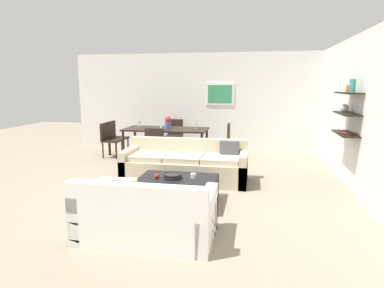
{
  "coord_description": "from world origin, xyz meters",
  "views": [
    {
      "loc": [
        1.31,
        -5.81,
        1.85
      ],
      "look_at": [
        0.17,
        0.2,
        0.75
      ],
      "focal_mm": 31.23,
      "sensor_mm": 36.0,
      "label": 1
    }
  ],
  "objects": [
    {
      "name": "centerpiece_vase",
      "position": [
        -0.83,
        2.24,
        0.91
      ],
      "size": [
        0.16,
        0.16,
        0.31
      ],
      "color": "#4C518C",
      "rests_on": "dining_table"
    },
    {
      "name": "wine_glass_foot",
      "position": [
        -0.89,
        1.84,
        0.86
      ],
      "size": [
        0.07,
        0.07,
        0.15
      ],
      "color": "silver",
      "rests_on": "dining_table"
    },
    {
      "name": "dining_chair_foot",
      "position": [
        -0.89,
        1.37,
        0.5
      ],
      "size": [
        0.44,
        0.44,
        0.88
      ],
      "color": "black",
      "rests_on": "ground"
    },
    {
      "name": "wine_glass_left_far",
      "position": [
        -1.64,
        2.37,
        0.87
      ],
      "size": [
        0.07,
        0.07,
        0.17
      ],
      "color": "silver",
      "rests_on": "dining_table"
    },
    {
      "name": "dining_chair_head",
      "position": [
        -0.89,
        3.13,
        0.5
      ],
      "size": [
        0.44,
        0.44,
        0.88
      ],
      "color": "black",
      "rests_on": "ground"
    },
    {
      "name": "wine_glass_right_far",
      "position": [
        -0.14,
        2.37,
        0.88
      ],
      "size": [
        0.07,
        0.07,
        0.18
      ],
      "color": "silver",
      "rests_on": "dining_table"
    },
    {
      "name": "dining_chair_left_near",
      "position": [
        -2.34,
        2.04,
        0.5
      ],
      "size": [
        0.44,
        0.44,
        0.88
      ],
      "color": "black",
      "rests_on": "ground"
    },
    {
      "name": "dining_chair_left_far",
      "position": [
        -2.34,
        2.47,
        0.5
      ],
      "size": [
        0.44,
        0.44,
        0.88
      ],
      "color": "black",
      "rests_on": "ground"
    },
    {
      "name": "dining_chair_right_far",
      "position": [
        0.56,
        2.47,
        0.5
      ],
      "size": [
        0.44,
        0.44,
        0.88
      ],
      "color": "black",
      "rests_on": "ground"
    },
    {
      "name": "apple_on_coffee_table",
      "position": [
        -0.19,
        -0.92,
        0.42
      ],
      "size": [
        0.08,
        0.08,
        0.08
      ],
      "primitive_type": "sphere",
      "color": "red",
      "rests_on": "coffee_table"
    },
    {
      "name": "sofa_beige",
      "position": [
        0.02,
        0.34,
        0.29
      ],
      "size": [
        2.37,
        0.9,
        0.78
      ],
      "color": "beige",
      "rests_on": "ground"
    },
    {
      "name": "loveseat_white",
      "position": [
        0.06,
        -2.17,
        0.29
      ],
      "size": [
        1.61,
        0.9,
        0.78
      ],
      "color": "white",
      "rests_on": "ground"
    },
    {
      "name": "coffee_table",
      "position": [
        0.13,
        -0.92,
        0.19
      ],
      "size": [
        1.24,
        1.0,
        0.38
      ],
      "color": "black",
      "rests_on": "ground"
    },
    {
      "name": "ground_plane",
      "position": [
        0.0,
        0.0,
        0.0
      ],
      "size": [
        18.0,
        18.0,
        0.0
      ],
      "primitive_type": "plane",
      "color": "gray"
    },
    {
      "name": "back_wall_unit",
      "position": [
        0.3,
        3.53,
        1.35
      ],
      "size": [
        8.4,
        0.09,
        2.7
      ],
      "color": "silver",
      "rests_on": "ground"
    },
    {
      "name": "candle_jar",
      "position": [
        0.38,
        -0.78,
        0.42
      ],
      "size": [
        0.09,
        0.09,
        0.08
      ],
      "primitive_type": "cylinder",
      "color": "silver",
      "rests_on": "coffee_table"
    },
    {
      "name": "decorative_bowl",
      "position": [
        0.06,
        -0.87,
        0.42
      ],
      "size": [
        0.29,
        0.29,
        0.08
      ],
      "color": "black",
      "rests_on": "coffee_table"
    },
    {
      "name": "right_wall_shelf_unit",
      "position": [
        3.03,
        0.6,
        1.35
      ],
      "size": [
        0.34,
        8.2,
        2.7
      ],
      "color": "silver",
      "rests_on": "ground"
    },
    {
      "name": "dining_table",
      "position": [
        -0.89,
        2.25,
        0.69
      ],
      "size": [
        2.08,
        0.95,
        0.75
      ],
      "color": "black",
      "rests_on": "ground"
    }
  ]
}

